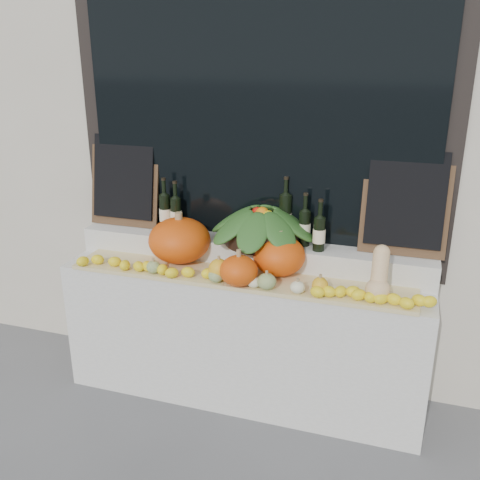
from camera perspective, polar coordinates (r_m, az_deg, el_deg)
name	(u,v)px	position (r m, az deg, el deg)	size (l,w,h in m)	color
storefront_facade	(277,40)	(3.76, 3.94, 20.48)	(7.00, 0.94, 4.50)	beige
display_sill	(243,334)	(3.54, 0.38, -10.00)	(2.30, 0.55, 0.88)	silver
rear_tier	(251,252)	(3.45, 1.14, -1.29)	(2.30, 0.25, 0.16)	silver
straw_bedding	(237,278)	(3.23, -0.27, -4.08)	(2.10, 0.32, 0.03)	tan
pumpkin_left	(180,240)	(3.42, -6.46, -0.02)	(0.40, 0.40, 0.29)	#E2500B
pumpkin_right	(279,256)	(3.22, 4.19, -1.66)	(0.32, 0.32, 0.24)	#E2500B
pumpkin_center	(239,271)	(3.08, -0.14, -3.29)	(0.22, 0.22, 0.18)	#E2500B
butternut_squash	(379,276)	(3.01, 14.62, -3.74)	(0.13, 0.20, 0.29)	#E8BD88
decorative_gourds	(241,276)	(3.10, 0.13, -3.89)	(1.11, 0.14, 0.16)	#36681F
lemon_heap	(232,278)	(3.12, -0.90, -4.13)	(2.20, 0.16, 0.06)	yellow
produce_bowl	(262,225)	(3.35, 2.36, 1.61)	(0.72, 0.72, 0.24)	black
wine_bottle_far_left	(165,212)	(3.58, -8.00, 2.93)	(0.08, 0.08, 0.37)	black
wine_bottle_near_left	(176,215)	(3.56, -6.85, 2.72)	(0.08, 0.08, 0.35)	black
wine_bottle_tall	(285,217)	(3.39, 4.83, 2.45)	(0.08, 0.08, 0.41)	black
wine_bottle_near_right	(304,227)	(3.32, 6.89, 1.35)	(0.08, 0.08, 0.34)	black
wine_bottle_far_right	(319,233)	(3.25, 8.44, 0.71)	(0.08, 0.08, 0.32)	black
chalkboard_left	(124,179)	(3.74, -12.26, 6.38)	(0.50, 0.14, 0.61)	#4C331E
chalkboard_right	(406,201)	(3.26, 17.26, 3.94)	(0.50, 0.14, 0.61)	#4C331E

